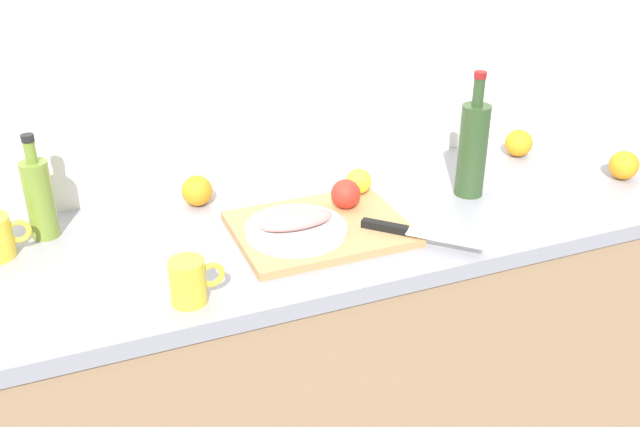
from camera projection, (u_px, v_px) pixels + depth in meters
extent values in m
cube|color=white|center=(281.00, 48.00, 1.85)|extent=(3.20, 0.05, 2.50)
cube|color=#9E7A56|center=(328.00, 373.00, 1.96)|extent=(2.00, 0.58, 0.86)
cube|color=gray|center=(329.00, 228.00, 1.75)|extent=(2.00, 0.60, 0.04)
cube|color=tan|center=(320.00, 229.00, 1.69)|extent=(0.40, 0.31, 0.02)
cylinder|color=white|center=(296.00, 230.00, 1.65)|extent=(0.24, 0.24, 0.01)
ellipsoid|color=tan|center=(296.00, 220.00, 1.64)|extent=(0.18, 0.08, 0.04)
cube|color=silver|center=(446.00, 238.00, 1.61)|extent=(0.15, 0.15, 0.00)
cube|color=black|center=(385.00, 227.00, 1.66)|extent=(0.09, 0.09, 0.02)
sphere|color=yellow|center=(359.00, 181.00, 1.83)|extent=(0.07, 0.07, 0.07)
sphere|color=red|center=(346.00, 194.00, 1.75)|extent=(0.07, 0.07, 0.07)
cylinder|color=olive|center=(40.00, 200.00, 1.64)|extent=(0.06, 0.06, 0.19)
cylinder|color=olive|center=(30.00, 152.00, 1.59)|extent=(0.03, 0.03, 0.05)
cylinder|color=black|center=(27.00, 138.00, 1.57)|extent=(0.03, 0.03, 0.02)
cylinder|color=#2D4723|center=(472.00, 151.00, 1.83)|extent=(0.07, 0.07, 0.24)
cylinder|color=#2D4723|center=(479.00, 92.00, 1.76)|extent=(0.03, 0.03, 0.07)
cylinder|color=maroon|center=(480.00, 75.00, 1.74)|extent=(0.03, 0.03, 0.02)
torus|color=yellow|center=(19.00, 231.00, 1.59)|extent=(0.06, 0.01, 0.06)
cylinder|color=yellow|center=(188.00, 282.00, 1.42)|extent=(0.07, 0.07, 0.09)
torus|color=yellow|center=(211.00, 275.00, 1.43)|extent=(0.06, 0.01, 0.06)
sphere|color=orange|center=(624.00, 165.00, 1.95)|extent=(0.08, 0.08, 0.08)
sphere|color=orange|center=(197.00, 191.00, 1.81)|extent=(0.08, 0.08, 0.08)
sphere|color=orange|center=(519.00, 143.00, 2.10)|extent=(0.08, 0.08, 0.08)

